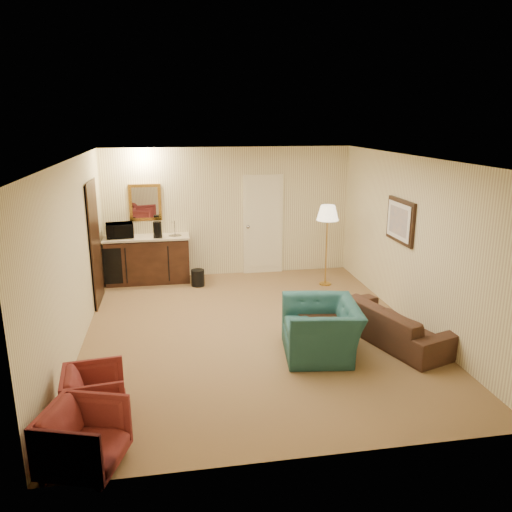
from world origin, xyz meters
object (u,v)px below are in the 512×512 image
(teal_armchair, at_px, (321,320))
(coffee_maker, at_px, (157,230))
(rose_chair_near, at_px, (95,392))
(rose_chair_far, at_px, (83,436))
(coffee_table, at_px, (323,326))
(sofa, at_px, (393,317))
(floor_lamp, at_px, (326,245))
(wetbar_cabinet, at_px, (148,259))
(waste_bin, at_px, (198,278))
(microwave, at_px, (119,229))

(teal_armchair, bearing_deg, coffee_maker, -140.43)
(rose_chair_near, height_order, coffee_maker, coffee_maker)
(rose_chair_far, relative_size, coffee_table, 0.89)
(sofa, bearing_deg, floor_lamp, -14.17)
(rose_chair_far, distance_m, coffee_maker, 5.49)
(wetbar_cabinet, relative_size, rose_chair_near, 2.54)
(wetbar_cabinet, distance_m, teal_armchair, 4.37)
(coffee_maker, bearing_deg, sofa, -42.26)
(rose_chair_far, xyz_separation_m, waste_bin, (1.33, 5.10, -0.19))
(rose_chair_near, bearing_deg, teal_armchair, -75.57)
(sofa, bearing_deg, coffee_table, 61.82)
(sofa, relative_size, coffee_maker, 6.00)
(rose_chair_far, bearing_deg, rose_chair_near, 18.42)
(rose_chair_far, xyz_separation_m, coffee_maker, (0.60, 5.41, 0.73))
(wetbar_cabinet, xyz_separation_m, rose_chair_far, (-0.38, -5.52, -0.11))
(rose_chair_far, relative_size, floor_lamp, 0.44)
(floor_lamp, height_order, coffee_maker, floor_lamp)
(rose_chair_far, relative_size, coffee_maker, 2.23)
(waste_bin, bearing_deg, wetbar_cabinet, 155.86)
(rose_chair_near, xyz_separation_m, rose_chair_far, (0.01, -0.80, 0.02))
(sofa, bearing_deg, rose_chair_near, 90.01)
(waste_bin, bearing_deg, coffee_table, -59.39)
(rose_chair_near, distance_m, floor_lamp, 5.50)
(wetbar_cabinet, bearing_deg, sofa, -43.28)
(wetbar_cabinet, distance_m, rose_chair_near, 4.74)
(floor_lamp, relative_size, coffee_maker, 5.07)
(coffee_table, distance_m, coffee_maker, 4.00)
(teal_armchair, relative_size, waste_bin, 3.50)
(floor_lamp, height_order, microwave, floor_lamp)
(wetbar_cabinet, bearing_deg, teal_armchair, -55.96)
(coffee_table, distance_m, waste_bin, 3.25)
(coffee_table, height_order, coffee_maker, coffee_maker)
(coffee_table, bearing_deg, sofa, -9.75)
(sofa, distance_m, waste_bin, 3.98)
(microwave, bearing_deg, coffee_table, -53.27)
(floor_lamp, distance_m, microwave, 3.99)
(rose_chair_near, relative_size, floor_lamp, 0.41)
(teal_armchair, relative_size, coffee_table, 1.45)
(coffee_table, bearing_deg, wetbar_cabinet, 128.93)
(rose_chair_far, height_order, coffee_table, rose_chair_far)
(teal_armchair, distance_m, microwave, 4.71)
(rose_chair_far, height_order, microwave, microwave)
(rose_chair_near, height_order, rose_chair_far, rose_chair_far)
(rose_chair_near, relative_size, rose_chair_far, 0.94)
(coffee_table, relative_size, microwave, 1.52)
(rose_chair_near, xyz_separation_m, coffee_maker, (0.61, 4.61, 0.75))
(rose_chair_near, height_order, coffee_table, rose_chair_near)
(wetbar_cabinet, xyz_separation_m, rose_chair_near, (-0.39, -4.72, -0.14))
(sofa, distance_m, rose_chair_near, 4.21)
(rose_chair_far, xyz_separation_m, microwave, (-0.12, 5.52, 0.75))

